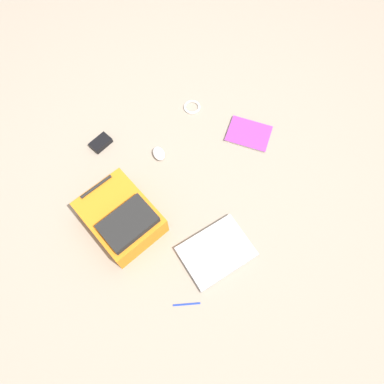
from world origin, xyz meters
TOP-DOWN VIEW (x-y plane):
  - ground_plane at (0.00, 0.00)m, footprint 4.16×4.16m
  - backpack at (-0.37, 0.19)m, footprint 0.43×0.48m
  - laptop at (-0.26, -0.32)m, footprint 0.44×0.40m
  - book_comic at (0.48, -0.15)m, footprint 0.23×0.28m
  - computer_mouse at (0.09, 0.25)m, footprint 0.11×0.12m
  - cable_coil at (0.49, 0.25)m, footprint 0.11×0.11m
  - power_brick at (-0.02, 0.59)m, footprint 0.14×0.10m
  - pen_black at (-0.57, -0.32)m, footprint 0.08×0.12m

SIDE VIEW (x-z plane):
  - ground_plane at x=0.00m, z-range 0.00..0.00m
  - pen_black at x=-0.57m, z-range 0.00..0.01m
  - cable_coil at x=0.49m, z-range 0.00..0.01m
  - book_comic at x=0.48m, z-range 0.00..0.02m
  - laptop at x=-0.26m, z-range 0.00..0.03m
  - power_brick at x=-0.02m, z-range 0.00..0.03m
  - computer_mouse at x=0.09m, z-range 0.00..0.04m
  - backpack at x=-0.37m, z-range -0.01..0.19m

